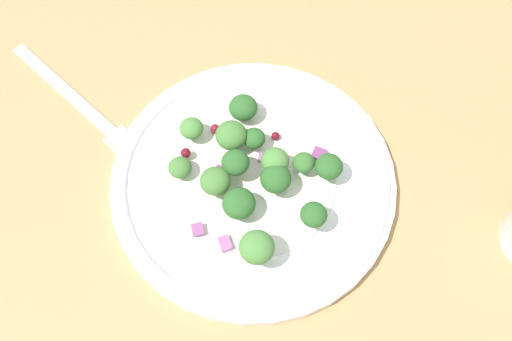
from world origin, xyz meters
TOP-DOWN VIEW (x-y plane):
  - ground_plane at (0.00, 0.00)cm, footprint 180.00×180.00cm
  - plate at (-0.31, -1.00)cm, footprint 25.86×25.86cm
  - dressing_pool at (-0.31, -1.00)cm, footprint 15.00×15.00cm
  - broccoli_floret_0 at (2.71, -7.54)cm, footprint 2.18×2.18cm
  - broccoli_floret_1 at (3.40, -1.66)cm, footprint 2.66×2.66cm
  - broccoli_floret_2 at (-1.74, -3.85)cm, footprint 2.06×2.06cm
  - broccoli_floret_3 at (-2.04, -0.67)cm, footprint 2.51×2.51cm
  - broccoli_floret_4 at (3.37, 5.51)cm, footprint 2.95×2.95cm
  - broccoli_floret_5 at (-1.22, 0.83)cm, footprint 2.71×2.71cm
  - broccoli_floret_6 at (-2.48, -7.16)cm, footprint 2.69×2.69cm
  - broccoli_floret_7 at (-5.90, 2.09)cm, footprint 2.47×2.47cm
  - broccoli_floret_8 at (2.61, 1.16)cm, footprint 2.89×2.89cm
  - broccoli_floret_9 at (-2.25, 5.32)cm, footprint 2.31×2.31cm
  - broccoli_floret_10 at (1.08, -2.20)cm, footprint 2.49×2.49cm
  - broccoli_floret_11 at (5.36, -4.70)cm, footprint 2.10×2.10cm
  - broccoli_floret_12 at (-0.50, -4.92)cm, footprint 2.88×2.88cm
  - broccoli_floret_13 at (-4.31, 0.51)cm, footprint 1.99×1.99cm
  - cranberry_0 at (0.62, -7.02)cm, footprint 0.88×0.88cm
  - cranberry_1 at (-3.88, -3.60)cm, footprint 0.79×0.79cm
  - cranberry_2 at (4.22, -5.89)cm, footprint 0.93×0.93cm
  - onion_bit_0 at (6.64, 1.05)cm, footprint 1.27×1.34cm
  - onion_bit_1 at (-6.36, 0.25)cm, footprint 1.66×1.65cm
  - onion_bit_2 at (5.18, 3.28)cm, footprint 1.15×1.48cm
  - onion_bit_3 at (-0.97, 0.09)cm, footprint 1.22×1.26cm
  - onion_bit_4 at (-1.86, -2.15)cm, footprint 1.37×1.36cm
  - onion_bit_5 at (2.34, -3.07)cm, footprint 1.13×1.14cm
  - fork at (10.34, -16.80)cm, footprint 7.17×18.31cm

SIDE VIEW (x-z plane):
  - ground_plane at x=0.00cm, z-range -2.00..0.00cm
  - fork at x=10.34cm, z-range 0.00..0.50cm
  - plate at x=-0.31cm, z-range 0.01..1.71cm
  - dressing_pool at x=-0.31cm, z-range 1.20..1.40cm
  - onion_bit_3 at x=-0.97cm, z-range 1.33..1.65cm
  - onion_bit_2 at x=5.18cm, z-range 1.48..1.94cm
  - onion_bit_4 at x=-1.86cm, z-range 1.50..1.98cm
  - onion_bit_5 at x=2.34cm, z-range 1.59..1.93cm
  - cranberry_1 at x=-3.88cm, z-range 1.38..2.17cm
  - onion_bit_1 at x=-6.36cm, z-range 1.63..1.95cm
  - cranberry_0 at x=0.62cm, z-range 1.43..2.31cm
  - onion_bit_0 at x=6.64cm, z-range 1.70..2.07cm
  - cranberry_2 at x=4.22cm, z-range 1.80..2.72cm
  - broccoli_floret_11 at x=5.36cm, z-range 1.43..3.55cm
  - broccoli_floret_2 at x=-1.74cm, z-range 1.74..3.83cm
  - broccoli_floret_13 at x=-4.31cm, z-range 1.82..3.84cm
  - broccoli_floret_6 at x=-2.48cm, z-range 1.47..4.20cm
  - broccoli_floret_0 at x=2.71cm, z-range 1.79..4.00cm
  - broccoli_floret_8 at x=2.61cm, z-range 1.57..4.49cm
  - broccoli_floret_1 at x=3.40cm, z-range 1.79..4.49cm
  - broccoli_floret_7 at x=-5.90cm, z-range 1.94..4.44cm
  - broccoli_floret_12 at x=-0.50cm, z-range 1.75..4.67cm
  - broccoli_floret_5 at x=-1.22cm, z-range 1.96..4.70cm
  - broccoli_floret_9 at x=-2.25cm, z-range 2.23..4.57cm
  - broccoli_floret_3 at x=-2.04cm, z-range 2.13..4.68cm
  - broccoli_floret_10 at x=1.08cm, z-range 2.23..4.75cm
  - broccoli_floret_4 at x=3.37cm, z-range 2.18..5.17cm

